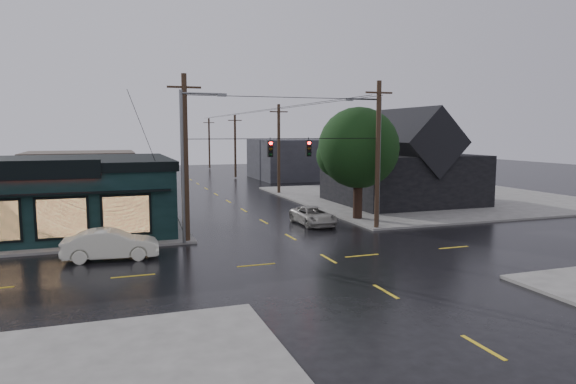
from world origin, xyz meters
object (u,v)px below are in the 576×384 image
object	(u,v)px
utility_pole_ne	(376,229)
sedan_cream	(111,244)
utility_pole_nw	(188,243)
corner_tree	(359,148)
suv_silver	(313,216)

from	to	relation	value
utility_pole_ne	sedan_cream	world-z (taller)	utility_pole_ne
utility_pole_nw	sedan_cream	distance (m)	5.30
utility_pole_nw	sedan_cream	bearing A→B (deg)	-147.74
corner_tree	sedan_cream	bearing A→B (deg)	-159.68
corner_tree	sedan_cream	size ratio (longest dim) A/B	1.72
utility_pole_ne	utility_pole_nw	bearing A→B (deg)	180.00
sedan_cream	utility_pole_ne	bearing A→B (deg)	-76.61
sedan_cream	suv_silver	size ratio (longest dim) A/B	1.03
corner_tree	suv_silver	size ratio (longest dim) A/B	1.78
utility_pole_ne	suv_silver	xyz separation A→B (m)	(-3.48, 3.09, 0.66)
sedan_cream	suv_silver	distance (m)	15.15
utility_pole_nw	utility_pole_ne	size ratio (longest dim) A/B	1.00
corner_tree	utility_pole_nw	world-z (taller)	corner_tree
utility_pole_nw	suv_silver	bearing A→B (deg)	17.99
suv_silver	sedan_cream	bearing A→B (deg)	-158.38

